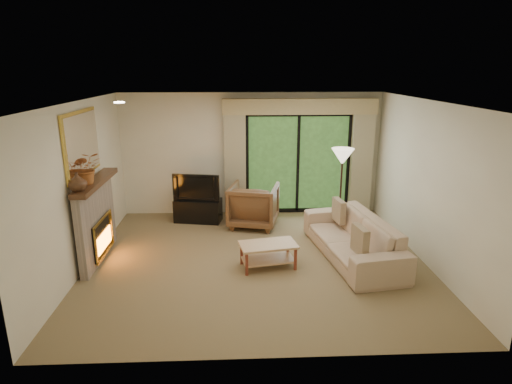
{
  "coord_description": "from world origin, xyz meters",
  "views": [
    {
      "loc": [
        -0.31,
        -6.51,
        3.09
      ],
      "look_at": [
        0.0,
        0.3,
        1.1
      ],
      "focal_mm": 30.0,
      "sensor_mm": 36.0,
      "label": 1
    }
  ],
  "objects_px": {
    "media_console": "(198,210)",
    "armchair": "(254,205)",
    "sofa": "(352,237)",
    "coffee_table": "(268,255)"
  },
  "relations": [
    {
      "from": "sofa",
      "to": "armchair",
      "type": "bearing_deg",
      "value": -143.5
    },
    {
      "from": "armchair",
      "to": "media_console",
      "type": "bearing_deg",
      "value": -1.6
    },
    {
      "from": "media_console",
      "to": "coffee_table",
      "type": "xyz_separation_m",
      "value": [
        1.3,
        -2.2,
        -0.04
      ]
    },
    {
      "from": "media_console",
      "to": "armchair",
      "type": "relative_size",
      "value": 1.0
    },
    {
      "from": "media_console",
      "to": "armchair",
      "type": "distance_m",
      "value": 1.2
    },
    {
      "from": "media_console",
      "to": "armchair",
      "type": "bearing_deg",
      "value": -4.48
    },
    {
      "from": "coffee_table",
      "to": "armchair",
      "type": "bearing_deg",
      "value": 84.03
    },
    {
      "from": "armchair",
      "to": "sofa",
      "type": "height_order",
      "value": "armchair"
    },
    {
      "from": "coffee_table",
      "to": "sofa",
      "type": "bearing_deg",
      "value": 2.0
    },
    {
      "from": "media_console",
      "to": "sofa",
      "type": "height_order",
      "value": "sofa"
    }
  ]
}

